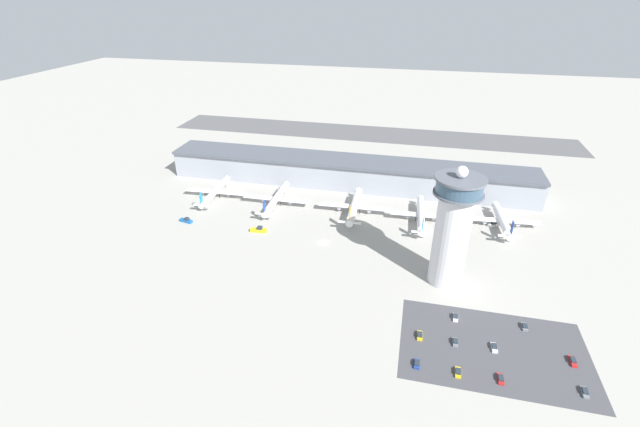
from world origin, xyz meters
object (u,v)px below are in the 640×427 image
object	(u,v)px
airplane_gate_delta	(421,215)
service_truck_baggage	(494,224)
car_yellow_taxi	(458,372)
airplane_gate_charlie	(354,206)
car_blue_compact	(455,342)
airplane_gate_echo	(502,220)
car_red_hatchback	(573,361)
service_truck_catering	(259,230)
car_green_van	(455,317)
car_silver_sedan	(494,347)
car_maroon_suv	(417,364)
car_navy_sedan	(501,379)
control_tower	(453,228)
service_truck_fuel	(186,221)
airplane_gate_alpha	(215,191)
car_black_suv	(585,392)
car_white_wagon	(525,327)
car_grey_coupe	(420,335)

from	to	relation	value
airplane_gate_delta	service_truck_baggage	size ratio (longest dim) A/B	5.85
service_truck_baggage	car_yellow_taxi	size ratio (longest dim) A/B	1.53
airplane_gate_charlie	car_blue_compact	distance (m)	101.32
airplane_gate_echo	car_yellow_taxi	xyz separation A→B (m)	(-26.92, -104.30, -3.53)
car_red_hatchback	airplane_gate_echo	bearing A→B (deg)	96.85
car_yellow_taxi	service_truck_catering	bearing A→B (deg)	143.14
airplane_gate_echo	car_red_hatchback	xyz separation A→B (m)	(10.91, -90.81, -3.50)
airplane_gate_delta	car_green_van	distance (m)	75.16
service_truck_catering	car_blue_compact	size ratio (longest dim) A/B	2.06
service_truck_catering	car_silver_sedan	bearing A→B (deg)	-27.90
car_maroon_suv	car_red_hatchback	world-z (taller)	car_red_hatchback
airplane_gate_echo	car_blue_compact	world-z (taller)	airplane_gate_echo
airplane_gate_echo	car_navy_sedan	distance (m)	104.92
airplane_gate_charlie	airplane_gate_delta	size ratio (longest dim) A/B	1.00
control_tower	car_green_van	world-z (taller)	control_tower
control_tower	service_truck_fuel	xyz separation A→B (m)	(-133.01, 21.70, -25.22)
airplane_gate_delta	service_truck_fuel	distance (m)	125.27
airplane_gate_alpha	car_red_hatchback	distance (m)	193.58
car_navy_sedan	car_black_suv	xyz separation A→B (m)	(24.82, 0.50, -0.02)
car_red_hatchback	car_blue_compact	bearing A→B (deg)	179.86
car_silver_sedan	car_black_suv	xyz separation A→B (m)	(25.15, -13.26, -0.01)
service_truck_baggage	car_white_wagon	xyz separation A→B (m)	(1.53, -77.76, -0.29)
car_blue_compact	car_silver_sedan	xyz separation A→B (m)	(13.12, 0.52, -0.05)
airplane_gate_delta	car_blue_compact	distance (m)	88.09
car_yellow_taxi	airplane_gate_echo	bearing A→B (deg)	75.53
car_red_hatchback	car_silver_sedan	bearing A→B (deg)	178.59
car_black_suv	car_red_hatchback	bearing A→B (deg)	90.84
airplane_gate_delta	car_red_hatchback	bearing A→B (deg)	-59.05
airplane_gate_charlie	car_black_suv	distance (m)	134.05
airplane_gate_charlie	car_grey_coupe	size ratio (longest dim) A/B	8.99
control_tower	service_truck_fuel	size ratio (longest dim) A/B	6.96
airplane_gate_echo	car_grey_coupe	distance (m)	98.55
car_blue_compact	car_grey_coupe	distance (m)	12.31
car_navy_sedan	car_yellow_taxi	distance (m)	13.20
airplane_gate_charlie	car_maroon_suv	world-z (taller)	airplane_gate_charlie
service_truck_baggage	car_silver_sedan	size ratio (longest dim) A/B	1.50
service_truck_catering	car_blue_compact	world-z (taller)	service_truck_catering
control_tower	car_grey_coupe	size ratio (longest dim) A/B	11.68
airplane_gate_delta	service_truck_baggage	distance (m)	38.38
car_grey_coupe	car_green_van	bearing A→B (deg)	44.55
car_navy_sedan	car_silver_sedan	distance (m)	13.77
car_blue_compact	car_black_suv	world-z (taller)	car_blue_compact
airplane_gate_echo	car_black_suv	size ratio (longest dim) A/B	8.71
service_truck_baggage	airplane_gate_charlie	bearing A→B (deg)	-177.21
airplane_gate_charlie	service_truck_catering	size ratio (longest dim) A/B	4.81
airplane_gate_charlie	car_white_wagon	size ratio (longest dim) A/B	9.66
service_truck_catering	service_truck_fuel	bearing A→B (deg)	178.82
airplane_gate_echo	car_grey_coupe	bearing A→B (deg)	-113.63
service_truck_baggage	car_yellow_taxi	distance (m)	107.79
service_truck_catering	service_truck_fuel	distance (m)	41.33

